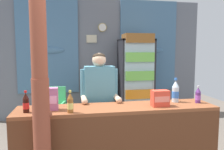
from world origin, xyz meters
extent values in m
plane|color=#665B51|center=(0.00, 1.25, 0.00)|extent=(8.12, 8.12, 0.00)
cube|color=slate|center=(0.00, 3.18, 1.39)|extent=(5.04, 0.12, 2.79)
cube|color=teal|center=(-1.15, 3.09, 1.71)|extent=(1.37, 0.04, 2.16)
ellipsoid|color=teal|center=(-1.15, 3.07, 1.60)|extent=(0.75, 0.10, 0.16)
cube|color=teal|center=(1.23, 3.09, 1.71)|extent=(1.40, 0.04, 2.16)
ellipsoid|color=teal|center=(1.23, 3.07, 1.60)|extent=(0.77, 0.10, 0.16)
cylinder|color=tan|center=(0.10, 3.10, 2.14)|extent=(0.20, 0.03, 0.20)
cylinder|color=white|center=(0.10, 3.09, 2.14)|extent=(0.17, 0.01, 0.17)
cube|color=beige|center=(-0.16, 3.10, 1.87)|extent=(0.24, 0.02, 0.18)
cube|color=brown|center=(-0.10, 0.38, 0.91)|extent=(2.41, 0.50, 0.04)
cube|color=brown|center=(1.07, 0.38, 0.44)|extent=(0.08, 0.45, 0.89)
cylinder|color=brown|center=(-0.94, -0.01, 0.67)|extent=(0.17, 0.17, 1.34)
cylinder|color=brown|center=(-0.94, -0.01, 2.01)|extent=(0.15, 0.15, 1.34)
ellipsoid|color=brown|center=(-0.87, -0.01, 0.98)|extent=(0.06, 0.05, 0.08)
cube|color=#232328|center=(0.80, 2.96, 0.92)|extent=(0.75, 0.04, 1.85)
cube|color=#232328|center=(0.45, 2.69, 0.92)|extent=(0.04, 0.58, 1.85)
cube|color=#232328|center=(1.16, 2.69, 0.92)|extent=(0.04, 0.58, 1.85)
cube|color=#232328|center=(0.80, 2.69, 1.83)|extent=(0.75, 0.58, 0.04)
cube|color=#232328|center=(0.80, 2.69, 0.04)|extent=(0.75, 0.58, 0.08)
cube|color=silver|center=(0.80, 2.42, 0.97)|extent=(0.69, 0.02, 1.69)
cylinder|color=#B7B7BC|center=(1.12, 2.38, 0.92)|extent=(0.02, 0.02, 0.40)
cube|color=silver|center=(0.80, 2.69, 0.55)|extent=(0.67, 0.50, 0.02)
cube|color=orange|center=(0.80, 2.58, 0.66)|extent=(0.63, 0.46, 0.20)
cube|color=silver|center=(0.80, 2.69, 0.95)|extent=(0.67, 0.50, 0.02)
cube|color=#75C64C|center=(0.80, 2.58, 1.06)|extent=(0.63, 0.46, 0.20)
cube|color=silver|center=(0.80, 2.69, 1.35)|extent=(0.67, 0.50, 0.02)
cube|color=#75C64C|center=(0.80, 2.58, 1.46)|extent=(0.63, 0.46, 0.20)
cube|color=silver|center=(0.80, 2.69, 1.75)|extent=(0.67, 0.50, 0.02)
cube|color=brown|center=(0.80, 2.58, 1.86)|extent=(0.63, 0.46, 0.20)
cube|color=brown|center=(-0.21, 2.84, 0.57)|extent=(0.04, 0.28, 1.13)
cube|color=brown|center=(0.23, 2.84, 0.57)|extent=(0.04, 0.28, 1.13)
cube|color=brown|center=(0.01, 2.84, 0.96)|extent=(0.44, 0.28, 0.02)
cylinder|color=#56286B|center=(-0.05, 2.84, 1.05)|extent=(0.06, 0.06, 0.14)
cylinder|color=#75C64C|center=(0.08, 2.84, 1.03)|extent=(0.05, 0.05, 0.12)
cube|color=brown|center=(0.01, 2.84, 0.62)|extent=(0.44, 0.28, 0.02)
cylinder|color=silver|center=(-0.05, 2.84, 0.70)|extent=(0.06, 0.06, 0.13)
cylinder|color=brown|center=(0.08, 2.84, 0.71)|extent=(0.06, 0.06, 0.16)
cube|color=brown|center=(0.01, 2.84, 0.28)|extent=(0.44, 0.28, 0.02)
cylinder|color=#75C64C|center=(-0.05, 2.84, 0.35)|extent=(0.06, 0.06, 0.11)
cylinder|color=silver|center=(0.08, 2.84, 0.35)|extent=(0.05, 0.05, 0.11)
cube|color=#4CC675|center=(-1.01, 2.30, 0.44)|extent=(0.52, 0.52, 0.04)
cube|color=#4CC675|center=(-0.97, 2.50, 0.66)|extent=(0.42, 0.12, 0.40)
cylinder|color=#4CC675|center=(-1.23, 2.15, 0.22)|extent=(0.04, 0.04, 0.44)
cylinder|color=#4CC675|center=(-0.86, 2.08, 0.22)|extent=(0.04, 0.04, 0.44)
cylinder|color=#4CC675|center=(-1.15, 2.53, 0.22)|extent=(0.04, 0.04, 0.44)
cylinder|color=#4CC675|center=(-0.78, 2.45, 0.22)|extent=(0.04, 0.04, 0.44)
cube|color=#4CC675|center=(-1.20, 2.34, 0.56)|extent=(0.12, 0.40, 0.03)
cube|color=#4CC675|center=(-0.81, 2.26, 0.56)|extent=(0.12, 0.40, 0.03)
cylinder|color=#28282D|center=(-0.35, 0.83, 0.41)|extent=(0.11, 0.11, 0.83)
cylinder|color=#28282D|center=(-0.18, 0.83, 0.41)|extent=(0.11, 0.11, 0.83)
cube|color=teal|center=(-0.26, 0.83, 1.11)|extent=(0.41, 0.20, 0.56)
sphere|color=#DBB28E|center=(-0.26, 0.83, 1.47)|extent=(0.19, 0.19, 0.19)
ellipsoid|color=#2D2319|center=(-0.26, 0.84, 1.52)|extent=(0.18, 0.18, 0.10)
cylinder|color=teal|center=(-0.48, 0.83, 1.16)|extent=(0.08, 0.08, 0.38)
cylinder|color=#DBB28E|center=(-0.48, 0.68, 0.97)|extent=(0.07, 0.26, 0.07)
sphere|color=#DBB28E|center=(-0.48, 0.55, 0.97)|extent=(0.08, 0.08, 0.08)
cylinder|color=teal|center=(-0.04, 0.83, 1.16)|extent=(0.08, 0.08, 0.38)
cylinder|color=#DBB28E|center=(-0.04, 0.68, 0.97)|extent=(0.07, 0.26, 0.07)
sphere|color=#DBB28E|center=(-0.04, 0.55, 0.97)|extent=(0.08, 0.08, 0.08)
cylinder|color=silver|center=(0.70, 0.49, 1.03)|extent=(0.09, 0.09, 0.20)
cone|color=silver|center=(0.70, 0.49, 1.17)|extent=(0.09, 0.09, 0.09)
cylinder|color=blue|center=(0.70, 0.49, 1.23)|extent=(0.04, 0.04, 0.03)
cylinder|color=blue|center=(0.70, 0.49, 1.03)|extent=(0.09, 0.09, 0.09)
cylinder|color=#56286B|center=(0.97, 0.39, 1.00)|extent=(0.07, 0.07, 0.14)
cone|color=#56286B|center=(0.97, 0.39, 1.10)|extent=(0.07, 0.07, 0.06)
cylinder|color=silver|center=(0.97, 0.39, 1.14)|extent=(0.03, 0.03, 0.02)
cylinder|color=purple|center=(0.97, 0.39, 1.00)|extent=(0.07, 0.07, 0.06)
cylinder|color=brown|center=(-0.66, 0.21, 1.00)|extent=(0.07, 0.07, 0.15)
cone|color=brown|center=(-0.66, 0.21, 1.11)|extent=(0.07, 0.07, 0.07)
cylinder|color=#E5CC4C|center=(-0.66, 0.21, 1.16)|extent=(0.03, 0.03, 0.02)
cylinder|color=#E5D166|center=(-0.66, 0.21, 1.00)|extent=(0.07, 0.07, 0.07)
cylinder|color=black|center=(-1.14, 0.30, 1.00)|extent=(0.07, 0.07, 0.15)
cone|color=black|center=(-1.14, 0.30, 1.11)|extent=(0.07, 0.07, 0.07)
cylinder|color=red|center=(-1.14, 0.30, 1.16)|extent=(0.03, 0.03, 0.02)
cylinder|color=red|center=(-1.14, 0.30, 1.00)|extent=(0.07, 0.07, 0.07)
cube|color=#E5422D|center=(0.42, 0.30, 1.02)|extent=(0.21, 0.12, 0.20)
cube|color=#FF826D|center=(0.42, 0.24, 1.02)|extent=(0.19, 0.00, 0.07)
cube|color=#B76699|center=(-0.91, 0.36, 1.05)|extent=(0.22, 0.11, 0.26)
cube|color=#F7A5D8|center=(-0.91, 0.30, 1.05)|extent=(0.20, 0.00, 0.09)
camera|label=1|loc=(-0.65, -2.27, 1.61)|focal=36.48mm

